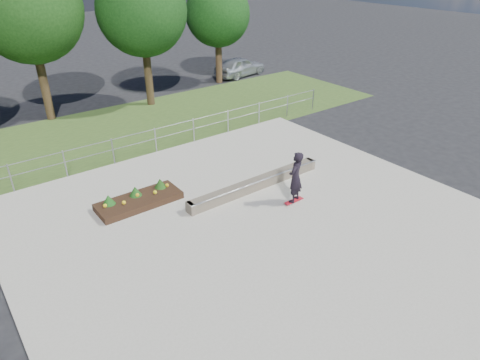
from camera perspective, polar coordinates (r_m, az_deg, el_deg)
name	(u,v)px	position (r m, az deg, el deg)	size (l,w,h in m)	color
ground	(263,228)	(14.27, 3.02, -6.40)	(120.00, 120.00, 0.00)	black
grass_verge	(125,130)	(22.80, -15.09, 6.46)	(30.00, 8.00, 0.02)	#375220
concrete_slab	(263,227)	(14.25, 3.02, -6.31)	(15.00, 15.00, 0.06)	#A4A091
fence	(155,137)	(19.53, -11.23, 5.63)	(20.06, 0.06, 1.20)	#999CA1
tree_mid_left	(28,9)	(24.57, -26.46, 19.72)	(5.25, 5.25, 8.25)	#342415
tree_mid_right	(142,11)	(25.42, -12.97, 21.11)	(4.90, 4.90, 7.70)	#302213
tree_far_right	(218,14)	(29.77, -2.99, 21.21)	(4.20, 4.20, 6.60)	#382516
grind_ledge	(256,184)	(16.31, 2.16, -0.51)	(6.00, 0.44, 0.43)	brown
planter_bed	(138,199)	(15.77, -13.39, -2.50)	(3.00, 1.20, 0.61)	black
skateboarder	(296,177)	(15.12, 7.41, 0.35)	(0.82, 0.69, 1.99)	white
parked_car	(240,66)	(32.13, 0.01, 14.91)	(1.63, 4.06, 1.38)	#A9AEB3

